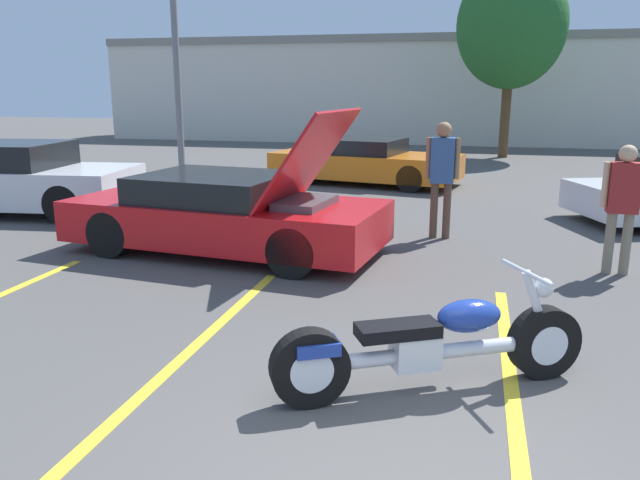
{
  "coord_description": "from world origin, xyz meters",
  "views": [
    {
      "loc": [
        0.18,
        -2.99,
        2.34
      ],
      "look_at": [
        -1.31,
        3.08,
        0.8
      ],
      "focal_mm": 35.0,
      "sensor_mm": 36.0,
      "label": 1
    }
  ],
  "objects_px": {
    "light_pole": "(176,1)",
    "show_car_hood_open": "(227,213)",
    "spectator_near_motorcycle": "(623,199)",
    "parked_car_left_row": "(19,180)",
    "parked_car_mid_left_row": "(364,162)",
    "motorcycle": "(432,345)",
    "spectator_midground": "(442,169)",
    "tree_background": "(512,26)"
  },
  "relations": [
    {
      "from": "motorcycle",
      "to": "spectator_near_motorcycle",
      "type": "xyz_separation_m",
      "value": [
        2.07,
        3.75,
        0.6
      ]
    },
    {
      "from": "spectator_midground",
      "to": "spectator_near_motorcycle",
      "type": "bearing_deg",
      "value": -32.15
    },
    {
      "from": "light_pole",
      "to": "parked_car_mid_left_row",
      "type": "relative_size",
      "value": 1.71
    },
    {
      "from": "light_pole",
      "to": "parked_car_mid_left_row",
      "type": "xyz_separation_m",
      "value": [
        5.13,
        -0.59,
        -3.95
      ]
    },
    {
      "from": "light_pole",
      "to": "motorcycle",
      "type": "bearing_deg",
      "value": -56.14
    },
    {
      "from": "motorcycle",
      "to": "show_car_hood_open",
      "type": "relative_size",
      "value": 0.5
    },
    {
      "from": "motorcycle",
      "to": "spectator_near_motorcycle",
      "type": "relative_size",
      "value": 1.43
    },
    {
      "from": "spectator_midground",
      "to": "parked_car_mid_left_row",
      "type": "bearing_deg",
      "value": 111.73
    },
    {
      "from": "show_car_hood_open",
      "to": "motorcycle",
      "type": "bearing_deg",
      "value": -41.93
    },
    {
      "from": "parked_car_mid_left_row",
      "to": "spectator_near_motorcycle",
      "type": "bearing_deg",
      "value": -45.77
    },
    {
      "from": "show_car_hood_open",
      "to": "spectator_near_motorcycle",
      "type": "xyz_separation_m",
      "value": [
        5.24,
        0.14,
        0.41
      ]
    },
    {
      "from": "parked_car_mid_left_row",
      "to": "light_pole",
      "type": "bearing_deg",
      "value": -175.46
    },
    {
      "from": "parked_car_mid_left_row",
      "to": "spectator_midground",
      "type": "height_order",
      "value": "spectator_midground"
    },
    {
      "from": "show_car_hood_open",
      "to": "parked_car_left_row",
      "type": "relative_size",
      "value": 1.08
    },
    {
      "from": "show_car_hood_open",
      "to": "spectator_midground",
      "type": "relative_size",
      "value": 2.57
    },
    {
      "from": "tree_background",
      "to": "parked_car_mid_left_row",
      "type": "bearing_deg",
      "value": -117.14
    },
    {
      "from": "light_pole",
      "to": "show_car_hood_open",
      "type": "relative_size",
      "value": 1.75
    },
    {
      "from": "show_car_hood_open",
      "to": "spectator_midground",
      "type": "distance_m",
      "value": 3.38
    },
    {
      "from": "parked_car_mid_left_row",
      "to": "spectator_midground",
      "type": "relative_size",
      "value": 2.63
    },
    {
      "from": "parked_car_mid_left_row",
      "to": "spectator_near_motorcycle",
      "type": "distance_m",
      "value": 8.17
    },
    {
      "from": "tree_background",
      "to": "parked_car_left_row",
      "type": "height_order",
      "value": "tree_background"
    },
    {
      "from": "parked_car_mid_left_row",
      "to": "spectator_midground",
      "type": "xyz_separation_m",
      "value": [
        2.15,
        -5.39,
        0.55
      ]
    },
    {
      "from": "parked_car_left_row",
      "to": "tree_background",
      "type": "bearing_deg",
      "value": 46.0
    },
    {
      "from": "parked_car_mid_left_row",
      "to": "parked_car_left_row",
      "type": "xyz_separation_m",
      "value": [
        -5.71,
        -5.18,
        0.09
      ]
    },
    {
      "from": "light_pole",
      "to": "show_car_hood_open",
      "type": "xyz_separation_m",
      "value": [
        4.34,
        -7.57,
        -3.92
      ]
    },
    {
      "from": "spectator_near_motorcycle",
      "to": "spectator_midground",
      "type": "distance_m",
      "value": 2.72
    },
    {
      "from": "show_car_hood_open",
      "to": "parked_car_left_row",
      "type": "xyz_separation_m",
      "value": [
        -4.93,
        1.79,
        0.06
      ]
    },
    {
      "from": "motorcycle",
      "to": "tree_background",
      "type": "bearing_deg",
      "value": 58.24
    },
    {
      "from": "spectator_near_motorcycle",
      "to": "parked_car_left_row",
      "type": "bearing_deg",
      "value": 170.77
    },
    {
      "from": "light_pole",
      "to": "spectator_midground",
      "type": "height_order",
      "value": "light_pole"
    },
    {
      "from": "light_pole",
      "to": "parked_car_left_row",
      "type": "distance_m",
      "value": 6.97
    },
    {
      "from": "tree_background",
      "to": "parked_car_left_row",
      "type": "distance_m",
      "value": 15.7
    },
    {
      "from": "parked_car_left_row",
      "to": "spectator_midground",
      "type": "distance_m",
      "value": 7.88
    },
    {
      "from": "parked_car_left_row",
      "to": "motorcycle",
      "type": "bearing_deg",
      "value": -40.36
    },
    {
      "from": "light_pole",
      "to": "spectator_midground",
      "type": "relative_size",
      "value": 4.51
    },
    {
      "from": "show_car_hood_open",
      "to": "parked_car_mid_left_row",
      "type": "height_order",
      "value": "show_car_hood_open"
    },
    {
      "from": "tree_background",
      "to": "show_car_hood_open",
      "type": "xyz_separation_m",
      "value": [
        -4.35,
        -13.94,
        -3.69
      ]
    },
    {
      "from": "light_pole",
      "to": "motorcycle",
      "type": "relative_size",
      "value": 3.48
    },
    {
      "from": "tree_background",
      "to": "spectator_near_motorcycle",
      "type": "xyz_separation_m",
      "value": [
        0.88,
        -13.79,
        -3.28
      ]
    },
    {
      "from": "tree_background",
      "to": "parked_car_mid_left_row",
      "type": "height_order",
      "value": "tree_background"
    },
    {
      "from": "motorcycle",
      "to": "spectator_near_motorcycle",
      "type": "distance_m",
      "value": 4.33
    },
    {
      "from": "light_pole",
      "to": "spectator_near_motorcycle",
      "type": "relative_size",
      "value": 4.97
    }
  ]
}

